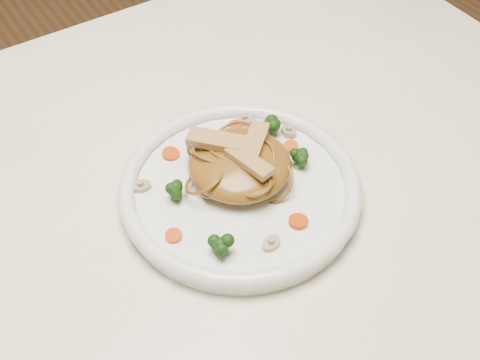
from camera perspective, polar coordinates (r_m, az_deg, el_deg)
table at (r=0.84m, az=-6.21°, el=-6.28°), size 1.20×0.80×0.75m
plate at (r=0.76m, az=0.00°, el=-1.13°), size 0.34×0.34×0.02m
noodle_mound at (r=0.75m, az=-0.02°, el=1.42°), size 0.15×0.15×0.04m
chicken_a at (r=0.74m, az=1.27°, el=3.37°), size 0.06×0.06×0.01m
chicken_b at (r=0.74m, az=-1.93°, el=3.50°), size 0.07×0.07×0.01m
chicken_c at (r=0.72m, az=0.81°, el=1.67°), size 0.03×0.06×0.01m
broccoli_0 at (r=0.80m, az=2.84°, el=4.79°), size 0.03×0.03×0.03m
broccoli_1 at (r=0.73m, az=-5.77°, el=-0.84°), size 0.03×0.03×0.03m
broccoli_2 at (r=0.68m, az=-1.66°, el=-5.73°), size 0.03×0.03×0.03m
broccoli_3 at (r=0.77m, az=5.35°, el=1.97°), size 0.03×0.03×0.03m
carrot_0 at (r=0.82m, az=-0.42°, el=4.85°), size 0.02×0.02×0.00m
carrot_1 at (r=0.71m, az=-5.97°, el=-4.99°), size 0.02×0.02×0.00m
carrot_2 at (r=0.80m, az=4.57°, el=2.98°), size 0.02×0.02×0.00m
carrot_3 at (r=0.79m, az=-6.20°, el=2.34°), size 0.02×0.02×0.00m
carrot_4 at (r=0.72m, az=5.24°, el=-3.69°), size 0.02×0.02×0.00m
mushroom_0 at (r=0.70m, az=2.79°, el=-5.70°), size 0.03×0.03×0.01m
mushroom_1 at (r=0.82m, az=4.37°, el=4.37°), size 0.03×0.03×0.01m
mushroom_2 at (r=0.76m, az=-8.85°, el=-0.56°), size 0.03×0.03×0.01m
mushroom_3 at (r=0.83m, az=0.42°, el=5.42°), size 0.03×0.03×0.01m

